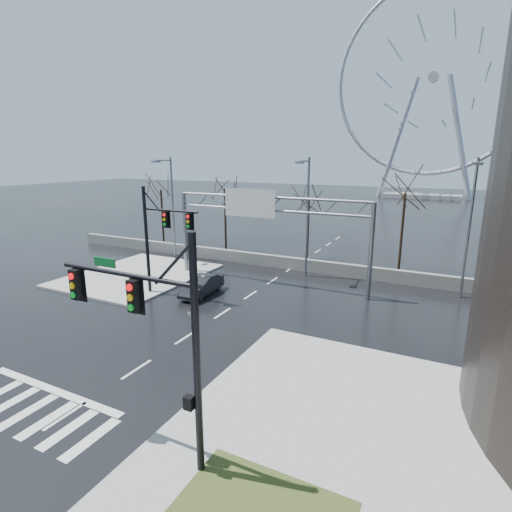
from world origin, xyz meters
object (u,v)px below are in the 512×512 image
Objects in this scene: sign_gantry at (263,220)px; car at (202,286)px; signal_mast_far at (158,232)px; ferris_wheel at (433,86)px; signal_mast_near at (159,327)px.

sign_gantry is 3.78× the size of car.
signal_mast_far is 89.30m from ferris_wheel.
signal_mast_far reaches higher than sign_gantry.
ferris_wheel is (-0.14, 99.04, 21.26)m from signal_mast_near.
sign_gantry is 6.98m from car.
signal_mast_far is at bearing 130.26° from signal_mast_near.
car is (-2.92, -4.50, -4.47)m from sign_gantry.
ferris_wheel reaches higher than signal_mast_near.
signal_mast_far is 5.09m from car.
sign_gantry is 0.32× the size of ferris_wheel.
signal_mast_near is 1.85× the size of car.
car is at bearing 30.25° from signal_mast_far.
signal_mast_near and signal_mast_far have the same top height.
sign_gantry is at bearing -93.84° from ferris_wheel.
sign_gantry is 82.91m from ferris_wheel.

